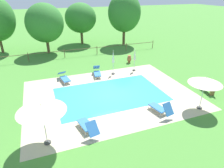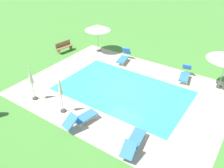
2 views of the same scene
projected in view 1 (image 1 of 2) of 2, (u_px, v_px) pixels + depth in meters
The scene contains 18 objects.
ground_plane at pixel (110, 94), 15.34m from camera, with size 160.00×160.00×0.00m, color #478433.
pool_deck_paving at pixel (110, 94), 15.34m from camera, with size 12.69×9.55×0.01m, color #BCAD8E.
swimming_pool_water at pixel (110, 94), 15.34m from camera, with size 8.20×5.07×0.01m, color #38C6D1.
pool_coping_rim at pixel (110, 94), 15.34m from camera, with size 8.68×5.55×0.01m.
sun_lounger_north_near_steps at pixel (64, 77), 17.40m from camera, with size 0.91×2.12×0.74m.
sun_lounger_north_mid at pixel (160, 108), 12.84m from camera, with size 0.95×1.90×1.02m.
sun_lounger_north_far at pixel (97, 72), 18.50m from camera, with size 0.98×2.07×0.86m.
sun_lounger_north_end at pixel (88, 126), 11.20m from camera, with size 0.96×1.99×0.95m.
patio_umbrella_open_foreground at pixel (41, 108), 9.52m from camera, with size 2.42×2.42×2.44m.
patio_umbrella_open_by_bench at pixel (206, 81), 12.62m from camera, with size 2.14×2.14×2.38m.
patio_umbrella_closed_row_west at pixel (113, 59), 18.30m from camera, with size 0.32×0.32×2.34m.
patio_umbrella_closed_row_mid_west at pixel (135, 56), 19.12m from camera, with size 0.32×0.32×2.28m.
wooden_bench_lawn_side at pixel (208, 86), 15.53m from camera, with size 0.68×1.55×0.87m.
terracotta_urn_near_fence at pixel (129, 59), 21.70m from camera, with size 0.47×0.47×0.83m.
perimeter_fence at pixel (81, 50), 23.83m from camera, with size 20.14×0.08×1.05m.
tree_far_west at pixel (81, 18), 27.92m from camera, with size 4.41×4.41×5.74m.
tree_centre at pixel (124, 13), 27.15m from camera, with size 4.53×4.53×7.08m.
tree_east_mid at pixel (45, 23), 23.70m from camera, with size 4.51×4.51×6.01m.
Camera 1 is at (-4.64, -12.64, 7.40)m, focal length 31.55 mm.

